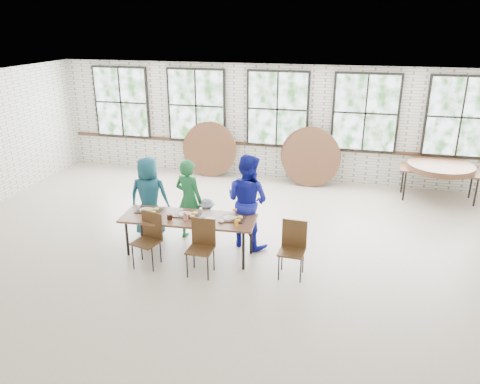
{
  "coord_description": "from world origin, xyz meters",
  "views": [
    {
      "loc": [
        1.94,
        -7.47,
        4.06
      ],
      "look_at": [
        0.0,
        0.4,
        1.05
      ],
      "focal_mm": 35.0,
      "sensor_mm": 36.0,
      "label": 1
    }
  ],
  "objects_px": {
    "chair_near_left": "(149,235)",
    "storage_table": "(440,172)",
    "dining_table": "(189,220)",
    "chair_near_right": "(202,242)"
  },
  "relations": [
    {
      "from": "chair_near_right",
      "to": "storage_table",
      "type": "bearing_deg",
      "value": 47.37
    },
    {
      "from": "dining_table",
      "to": "chair_near_left",
      "type": "relative_size",
      "value": 2.57
    },
    {
      "from": "dining_table",
      "to": "chair_near_right",
      "type": "bearing_deg",
      "value": -54.48
    },
    {
      "from": "chair_near_right",
      "to": "dining_table",
      "type": "bearing_deg",
      "value": 129.65
    },
    {
      "from": "chair_near_left",
      "to": "storage_table",
      "type": "distance_m",
      "value": 7.02
    },
    {
      "from": "chair_near_left",
      "to": "storage_table",
      "type": "height_order",
      "value": "chair_near_left"
    },
    {
      "from": "chair_near_right",
      "to": "chair_near_left",
      "type": "bearing_deg",
      "value": 178.49
    },
    {
      "from": "dining_table",
      "to": "storage_table",
      "type": "xyz_separation_m",
      "value": [
        4.79,
        4.06,
        -0.0
      ]
    },
    {
      "from": "dining_table",
      "to": "chair_near_right",
      "type": "xyz_separation_m",
      "value": [
        0.42,
        -0.53,
        -0.13
      ]
    },
    {
      "from": "dining_table",
      "to": "storage_table",
      "type": "relative_size",
      "value": 1.31
    }
  ]
}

